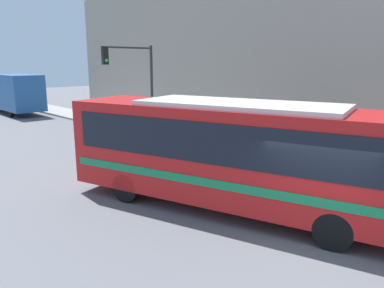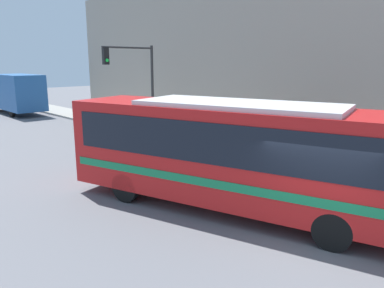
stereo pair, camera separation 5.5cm
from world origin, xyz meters
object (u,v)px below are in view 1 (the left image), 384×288
(fire_hydrant, at_px, (273,154))
(parking_meter, at_px, (208,130))
(traffic_light_pole, at_px, (135,74))
(delivery_truck, at_px, (15,93))
(city_bus, at_px, (238,150))
(pedestrian_mid_block, at_px, (310,142))
(pedestrian_near_corner, at_px, (285,137))

(fire_hydrant, distance_m, parking_meter, 3.96)
(traffic_light_pole, xyz_separation_m, parking_meter, (0.99, -4.78, -2.67))
(parking_meter, bearing_deg, delivery_truck, 96.50)
(delivery_truck, height_order, traffic_light_pole, traffic_light_pole)
(city_bus, height_order, pedestrian_mid_block, city_bus)
(traffic_light_pole, bearing_deg, fire_hydrant, -83.50)
(traffic_light_pole, bearing_deg, pedestrian_mid_block, -79.36)
(delivery_truck, bearing_deg, pedestrian_near_corner, -82.24)
(city_bus, relative_size, traffic_light_pole, 2.14)
(delivery_truck, relative_size, pedestrian_mid_block, 4.29)
(city_bus, bearing_deg, delivery_truck, 67.49)
(parking_meter, bearing_deg, pedestrian_near_corner, -75.62)
(delivery_truck, xyz_separation_m, pedestrian_near_corner, (3.33, -24.46, -0.73))
(city_bus, bearing_deg, pedestrian_near_corner, 3.78)
(fire_hydrant, xyz_separation_m, pedestrian_mid_block, (0.87, -1.20, 0.58))
(fire_hydrant, height_order, traffic_light_pole, traffic_light_pole)
(fire_hydrant, height_order, pedestrian_mid_block, pedestrian_mid_block)
(traffic_light_pole, xyz_separation_m, pedestrian_near_corner, (1.98, -8.62, -2.61))
(city_bus, relative_size, delivery_truck, 1.41)
(traffic_light_pole, bearing_deg, delivery_truck, 94.90)
(traffic_light_pole, height_order, parking_meter, traffic_light_pole)
(fire_hydrant, relative_size, parking_meter, 0.56)
(fire_hydrant, relative_size, pedestrian_near_corner, 0.39)
(parking_meter, height_order, pedestrian_mid_block, pedestrian_mid_block)
(city_bus, xyz_separation_m, delivery_truck, (2.69, 26.72, -0.08))
(city_bus, xyz_separation_m, fire_hydrant, (5.04, 2.17, -1.37))
(delivery_truck, relative_size, pedestrian_near_corner, 4.35)
(city_bus, xyz_separation_m, traffic_light_pole, (4.05, 10.88, 1.81))
(traffic_light_pole, relative_size, pedestrian_mid_block, 2.83)
(pedestrian_mid_block, bearing_deg, pedestrian_near_corner, 84.79)
(delivery_truck, bearing_deg, city_bus, -95.75)
(fire_hydrant, height_order, parking_meter, parking_meter)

